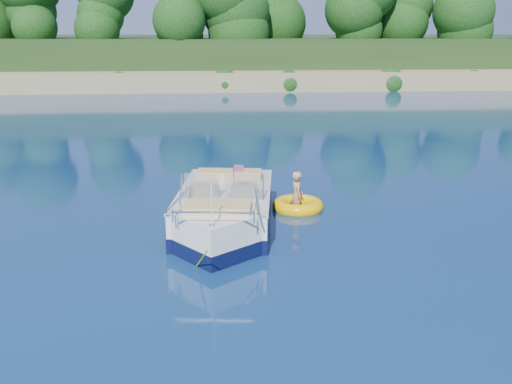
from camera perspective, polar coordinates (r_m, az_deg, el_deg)
The scene contains 6 objects.
ground at distance 11.69m, azimuth -7.71°, elevation -7.93°, with size 160.00×160.00×0.00m, color #0B1D4E.
shoreline at distance 74.55m, azimuth -5.31°, elevation 12.94°, with size 170.00×59.00×6.00m.
treeline at distance 51.71m, azimuth -5.61°, elevation 16.74°, with size 150.00×7.12×8.19m.
motorboat at distance 13.86m, azimuth -3.23°, elevation -2.17°, with size 2.72×6.21×2.07m.
tow_tube at distance 15.54m, azimuth 4.21°, elevation -1.38°, with size 1.80×1.80×0.37m.
boy at distance 15.56m, azimuth 4.03°, elevation -1.72°, with size 0.52×0.34×1.42m, color tan.
Camera 1 is at (0.69, -10.69, 4.69)m, focal length 40.00 mm.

